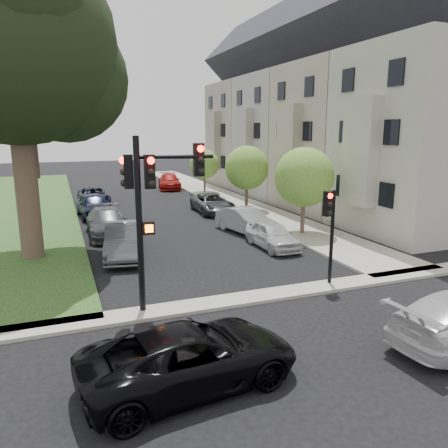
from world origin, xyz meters
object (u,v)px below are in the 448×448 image
object	(u,v)px
car_parked_1	(246,221)
small_tree_b	(247,168)
small_tree_c	(204,164)
car_cross_near	(190,356)
car_parked_4	(169,181)
car_parked_6	(107,222)
car_parked_5	(124,240)
traffic_signal_secondary	(330,220)
car_parked_2	(212,203)
traffic_signal_main	(152,193)
car_parked_0	(272,235)
small_tree_a	(304,177)
car_parked_8	(94,196)
eucalyptus	(11,42)
car_parked_7	(94,205)

from	to	relation	value
car_parked_1	small_tree_b	bearing A→B (deg)	54.15
small_tree_c	car_cross_near	xyz separation A→B (m)	(-9.72, -28.18, -1.88)
car_parked_4	car_parked_6	size ratio (longest dim) A/B	0.98
car_parked_5	car_parked_6	xyz separation A→B (m)	(-0.27, 4.45, -0.04)
traffic_signal_secondary	car_cross_near	size ratio (longest dim) A/B	0.71
car_parked_2	car_parked_4	xyz separation A→B (m)	(0.15, 12.80, 0.06)
car_parked_2	traffic_signal_main	bearing A→B (deg)	-113.77
small_tree_c	car_parked_6	xyz separation A→B (m)	(-9.89, -13.04, -1.85)
traffic_signal_main	car_parked_0	xyz separation A→B (m)	(6.87, 5.39, -3.14)
car_parked_1	car_parked_2	size ratio (longest dim) A/B	0.90
small_tree_c	car_parked_2	size ratio (longest dim) A/B	0.83
small_tree_a	car_parked_8	world-z (taller)	small_tree_a
small_tree_a	small_tree_c	bearing A→B (deg)	90.00
car_parked_2	car_parked_5	size ratio (longest dim) A/B	1.00
small_tree_b	car_parked_2	bearing A→B (deg)	171.57
small_tree_b	car_parked_0	world-z (taller)	small_tree_b
traffic_signal_secondary	car_parked_8	world-z (taller)	traffic_signal_secondary
small_tree_a	car_parked_8	xyz separation A→B (m)	(-9.74, 14.11, -2.51)
car_parked_4	car_parked_5	xyz separation A→B (m)	(-7.37, -21.40, 0.06)
car_parked_2	car_parked_0	bearing A→B (deg)	-89.94
car_cross_near	car_parked_0	distance (m)	11.99
traffic_signal_secondary	car_parked_1	world-z (taller)	traffic_signal_secondary
traffic_signal_secondary	car_parked_2	size ratio (longest dim) A/B	0.76
small_tree_c	car_parked_5	distance (m)	20.04
small_tree_c	traffic_signal_secondary	xyz separation A→B (m)	(-3.22, -23.89, -0.10)
car_parked_5	car_cross_near	bearing A→B (deg)	-81.35
small_tree_c	car_parked_1	xyz separation A→B (m)	(-2.64, -15.17, -1.88)
small_tree_a	car_parked_1	world-z (taller)	small_tree_a
eucalyptus	car_parked_4	size ratio (longest dim) A/B	2.71
small_tree_c	car_parked_6	world-z (taller)	small_tree_c
car_parked_7	eucalyptus	bearing A→B (deg)	-114.46
small_tree_a	car_parked_1	size ratio (longest dim) A/B	1.12
traffic_signal_secondary	car_parked_0	world-z (taller)	traffic_signal_secondary
car_parked_0	car_parked_8	size ratio (longest dim) A/B	0.82
traffic_signal_secondary	traffic_signal_main	bearing A→B (deg)	179.61
small_tree_a	car_parked_7	distance (m)	13.90
small_tree_a	car_parked_7	bearing A→B (deg)	137.76
car_parked_1	car_cross_near	bearing A→B (deg)	-130.42
car_parked_8	car_parked_0	bearing A→B (deg)	-67.46
traffic_signal_main	car_parked_5	world-z (taller)	traffic_signal_main
car_parked_4	car_parked_6	xyz separation A→B (m)	(-7.64, -16.95, 0.02)
traffic_signal_main	traffic_signal_secondary	bearing A→B (deg)	-0.39
small_tree_b	small_tree_c	bearing A→B (deg)	90.00
traffic_signal_main	car_parked_2	bearing A→B (deg)	64.37
car_parked_0	car_cross_near	bearing A→B (deg)	-126.37
small_tree_b	traffic_signal_secondary	size ratio (longest dim) A/B	1.28
traffic_signal_main	car_parked_8	bearing A→B (deg)	90.47
car_cross_near	car_parked_1	distance (m)	14.80
eucalyptus	small_tree_a	xyz separation A→B (m)	(13.53, -0.41, -5.90)
small_tree_c	traffic_signal_secondary	world-z (taller)	small_tree_c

